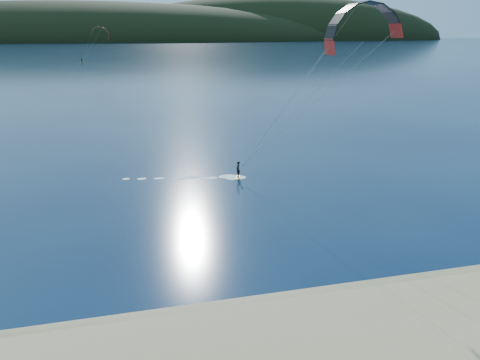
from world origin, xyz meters
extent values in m
cube|color=#8A7950|center=(0.00, 4.50, 0.05)|extent=(220.00, 2.50, 0.10)
ellipsoid|color=black|center=(-50.00, 720.00, 0.00)|extent=(840.00, 280.00, 110.00)
ellipsoid|color=black|center=(260.00, 760.00, 0.00)|extent=(600.00, 240.00, 140.00)
cube|color=gold|center=(6.28, 25.75, 0.04)|extent=(0.73, 1.30, 0.07)
imported|color=black|center=(6.28, 25.75, 0.83)|extent=(0.51, 0.64, 1.52)
cylinder|color=gray|center=(11.31, 23.73, 6.68)|extent=(0.02, 0.02, 15.09)
cube|color=gold|center=(-20.55, 207.87, 0.06)|extent=(1.53, 1.41, 0.09)
imported|color=black|center=(-20.55, 207.87, 1.06)|extent=(1.20, 1.17, 1.94)
cylinder|color=gray|center=(-15.95, 204.56, 6.45)|extent=(0.02, 0.02, 14.48)
camera|label=1|loc=(-3.50, -14.18, 13.03)|focal=34.49mm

